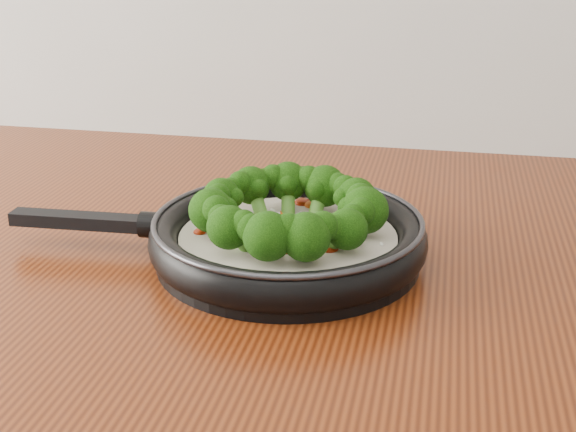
# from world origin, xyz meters

# --- Properties ---
(skillet) EXTENTS (0.45, 0.30, 0.08)m
(skillet) POSITION_xyz_m (-0.07, 1.04, 0.93)
(skillet) COLOR black
(skillet) RESTS_ON counter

